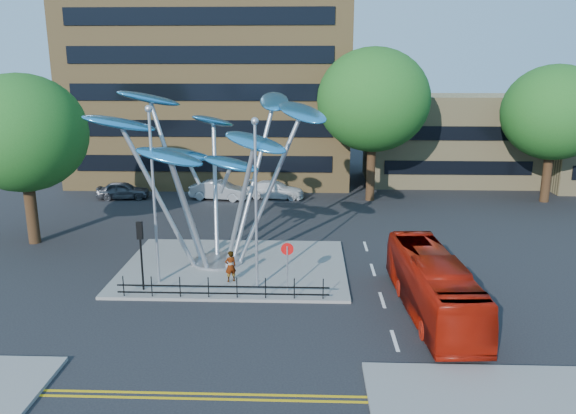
{
  "coord_description": "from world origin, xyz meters",
  "views": [
    {
      "loc": [
        2.95,
        -22.65,
        10.82
      ],
      "look_at": [
        1.98,
        4.0,
        3.98
      ],
      "focal_mm": 35.0,
      "sensor_mm": 36.0,
      "label": 1
    }
  ],
  "objects_px": {
    "street_lamp_left": "(153,181)",
    "parked_car_left": "(123,190)",
    "tree_far": "(554,113)",
    "parked_car_right": "(275,190)",
    "no_entry_sign_island": "(287,259)",
    "red_bus": "(433,285)",
    "traffic_light_island": "(140,241)",
    "street_lamp_right": "(256,189)",
    "parked_car_mid": "(219,190)",
    "pedestrian": "(231,266)",
    "leaf_sculpture": "(213,141)",
    "tree_right": "(373,100)",
    "tree_left": "(22,133)"
  },
  "relations": [
    {
      "from": "traffic_light_island",
      "to": "pedestrian",
      "type": "relative_size",
      "value": 2.12
    },
    {
      "from": "tree_far",
      "to": "street_lamp_right",
      "type": "distance_m",
      "value": 28.76
    },
    {
      "from": "street_lamp_left",
      "to": "parked_car_left",
      "type": "xyz_separation_m",
      "value": [
        -7.72,
        18.22,
        -4.64
      ]
    },
    {
      "from": "parked_car_mid",
      "to": "no_entry_sign_island",
      "type": "bearing_deg",
      "value": -152.41
    },
    {
      "from": "tree_right",
      "to": "tree_far",
      "type": "relative_size",
      "value": 1.12
    },
    {
      "from": "traffic_light_island",
      "to": "parked_car_right",
      "type": "bearing_deg",
      "value": 75.34
    },
    {
      "from": "street_lamp_right",
      "to": "no_entry_sign_island",
      "type": "xyz_separation_m",
      "value": [
        1.5,
        -0.48,
        -3.28
      ]
    },
    {
      "from": "parked_car_mid",
      "to": "street_lamp_right",
      "type": "bearing_deg",
      "value": -156.19
    },
    {
      "from": "street_lamp_right",
      "to": "parked_car_mid",
      "type": "xyz_separation_m",
      "value": [
        -4.78,
        18.78,
        -4.31
      ]
    },
    {
      "from": "tree_far",
      "to": "parked_car_right",
      "type": "height_order",
      "value": "tree_far"
    },
    {
      "from": "leaf_sculpture",
      "to": "traffic_light_island",
      "type": "distance_m",
      "value": 6.65
    },
    {
      "from": "tree_left",
      "to": "tree_right",
      "type": "bearing_deg",
      "value": 28.61
    },
    {
      "from": "tree_left",
      "to": "leaf_sculpture",
      "type": "bearing_deg",
      "value": -15.55
    },
    {
      "from": "leaf_sculpture",
      "to": "street_lamp_left",
      "type": "relative_size",
      "value": 1.45
    },
    {
      "from": "no_entry_sign_island",
      "to": "red_bus",
      "type": "distance_m",
      "value": 6.77
    },
    {
      "from": "street_lamp_right",
      "to": "parked_car_left",
      "type": "distance_m",
      "value": 23.05
    },
    {
      "from": "no_entry_sign_island",
      "to": "parked_car_right",
      "type": "bearing_deg",
      "value": 95.09
    },
    {
      "from": "street_lamp_left",
      "to": "street_lamp_right",
      "type": "xyz_separation_m",
      "value": [
        5.0,
        -0.5,
        -0.26
      ]
    },
    {
      "from": "street_lamp_left",
      "to": "no_entry_sign_island",
      "type": "distance_m",
      "value": 7.47
    },
    {
      "from": "tree_right",
      "to": "parked_car_left",
      "type": "height_order",
      "value": "tree_right"
    },
    {
      "from": "tree_far",
      "to": "pedestrian",
      "type": "height_order",
      "value": "tree_far"
    },
    {
      "from": "street_lamp_right",
      "to": "parked_car_left",
      "type": "bearing_deg",
      "value": 124.19
    },
    {
      "from": "parked_car_mid",
      "to": "red_bus",
      "type": "bearing_deg",
      "value": -139.26
    },
    {
      "from": "street_lamp_left",
      "to": "parked_car_left",
      "type": "relative_size",
      "value": 2.1
    },
    {
      "from": "tree_right",
      "to": "parked_car_mid",
      "type": "xyz_separation_m",
      "value": [
        -12.28,
        -0.22,
        -7.25
      ]
    },
    {
      "from": "pedestrian",
      "to": "parked_car_right",
      "type": "bearing_deg",
      "value": -122.47
    },
    {
      "from": "tree_right",
      "to": "tree_left",
      "type": "relative_size",
      "value": 1.17
    },
    {
      "from": "leaf_sculpture",
      "to": "street_lamp_right",
      "type": "bearing_deg",
      "value": -55.09
    },
    {
      "from": "traffic_light_island",
      "to": "parked_car_left",
      "type": "relative_size",
      "value": 0.82
    },
    {
      "from": "tree_far",
      "to": "parked_car_left",
      "type": "bearing_deg",
      "value": -179.53
    },
    {
      "from": "tree_right",
      "to": "parked_car_mid",
      "type": "distance_m",
      "value": 14.26
    },
    {
      "from": "leaf_sculpture",
      "to": "street_lamp_left",
      "type": "xyz_separation_m",
      "value": [
        -2.43,
        -3.18,
        -1.52
      ]
    },
    {
      "from": "leaf_sculpture",
      "to": "pedestrian",
      "type": "bearing_deg",
      "value": -68.46
    },
    {
      "from": "tree_far",
      "to": "tree_right",
      "type": "bearing_deg",
      "value": -180.0
    },
    {
      "from": "tree_left",
      "to": "parked_car_left",
      "type": "distance_m",
      "value": 13.32
    },
    {
      "from": "tree_far",
      "to": "red_bus",
      "type": "distance_m",
      "value": 25.89
    },
    {
      "from": "street_lamp_left",
      "to": "street_lamp_right",
      "type": "relative_size",
      "value": 1.06
    },
    {
      "from": "pedestrian",
      "to": "traffic_light_island",
      "type": "bearing_deg",
      "value": -12.6
    },
    {
      "from": "tree_far",
      "to": "parked_car_right",
      "type": "distance_m",
      "value": 22.7
    },
    {
      "from": "tree_right",
      "to": "parked_car_mid",
      "type": "height_order",
      "value": "tree_right"
    },
    {
      "from": "parked_car_mid",
      "to": "street_lamp_left",
      "type": "bearing_deg",
      "value": -171.16
    },
    {
      "from": "no_entry_sign_island",
      "to": "traffic_light_island",
      "type": "bearing_deg",
      "value": -179.87
    },
    {
      "from": "pedestrian",
      "to": "tree_right",
      "type": "bearing_deg",
      "value": -144.99
    },
    {
      "from": "street_lamp_left",
      "to": "traffic_light_island",
      "type": "height_order",
      "value": "street_lamp_left"
    },
    {
      "from": "red_bus",
      "to": "parked_car_right",
      "type": "xyz_separation_m",
      "value": [
        -8.28,
        21.78,
        -0.63
      ]
    },
    {
      "from": "parked_car_left",
      "to": "parked_car_mid",
      "type": "distance_m",
      "value": 7.94
    },
    {
      "from": "tree_left",
      "to": "parked_car_right",
      "type": "height_order",
      "value": "tree_left"
    },
    {
      "from": "tree_left",
      "to": "street_lamp_right",
      "type": "bearing_deg",
      "value": -25.77
    },
    {
      "from": "leaf_sculpture",
      "to": "parked_car_mid",
      "type": "height_order",
      "value": "leaf_sculpture"
    },
    {
      "from": "traffic_light_island",
      "to": "leaf_sculpture",
      "type": "bearing_deg",
      "value": 54.96
    }
  ]
}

